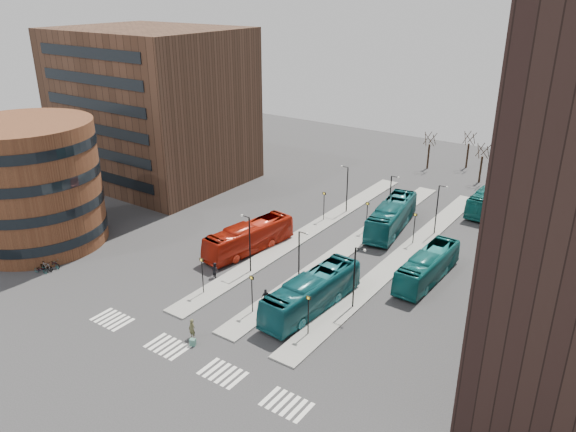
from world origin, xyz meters
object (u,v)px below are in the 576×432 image
Objects in this scene: red_bus at (249,237)px; teal_bus_d at (490,199)px; teal_bus_c at (428,266)px; commuter_b at (265,297)px; teal_bus_a at (312,293)px; teal_bus_b at (391,216)px; bicycle_far at (53,264)px; bicycle_mid at (46,266)px; commuter_c at (300,296)px; traveller at (192,329)px; bicycle_near at (41,269)px; suitcase at (193,342)px; commuter_a at (215,270)px.

teal_bus_d is (18.22, 27.64, -0.04)m from red_bus.
teal_bus_c reaches higher than commuter_b.
teal_bus_a is 20.69m from teal_bus_b.
bicycle_mid is at bearing 173.04° from bicycle_far.
commuter_b is 1.07× the size of commuter_c.
teal_bus_a is 7.01× the size of bicycle_mid.
teal_bus_b reaches higher than commuter_c.
commuter_b is at bearing -103.87° from teal_bus_b.
teal_bus_b is at bearing 85.37° from traveller.
teal_bus_d reaches higher than teal_bus_c.
traveller is at bearing -109.87° from bicycle_near.
teal_bus_c is 39.48m from bicycle_near.
suitcase is 0.05× the size of teal_bus_b.
teal_bus_b is 23.18m from commuter_a.
red_bus is at bearing -62.45° from bicycle_near.
teal_bus_c is 6.10× the size of bicycle_far.
commuter_b reaches higher than bicycle_mid.
teal_bus_c is (8.40, -9.38, -0.22)m from teal_bus_b.
teal_bus_d is 7.65× the size of commuter_c.
traveller is at bearing 12.30° from commuter_c.
teal_bus_d is 38.48m from commuter_a.
commuter_b is at bearing -14.82° from commuter_c.
suitcase is 0.05× the size of teal_bus_d.
red_bus is 20.74m from bicycle_far.
bicycle_far is at bearing -11.51° from bicycle_mid.
teal_bus_b is 38.41m from bicycle_far.
bicycle_near is at bearing 173.04° from bicycle_far.
commuter_a reaches higher than suitcase.
bicycle_near is 0.61m from bicycle_mid.
red_bus is (-7.30, 16.59, 1.31)m from suitcase.
teal_bus_d is at bearing 92.87° from teal_bus_c.
teal_bus_d reaches higher than bicycle_mid.
suitcase is at bearing -101.26° from bicycle_far.
commuter_a reaches higher than commuter_c.
traveller is (-12.24, -20.89, -0.61)m from teal_bus_c.
teal_bus_d is 34.42m from commuter_c.
teal_bus_a is at bearing -158.94° from commuter_a.
teal_bus_d is at bearing 83.87° from teal_bus_a.
bicycle_far is at bearing -21.41° from bicycle_near.
traveller is 20.90m from bicycle_near.
bicycle_mid is (0.00, 0.60, 0.11)m from bicycle_near.
teal_bus_b is at bearing 62.84° from red_bus.
teal_bus_d is 6.53× the size of bicycle_mid.
bicycle_near is at bearing 126.94° from commuter_b.
commuter_b is (1.07, 8.55, 0.49)m from suitcase.
teal_bus_b reaches higher than bicycle_far.
commuter_a reaches higher than bicycle_mid.
commuter_a is 1.01× the size of commuter_b.
red_bus is 17.20m from traveller.
traveller reaches higher than commuter_a.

